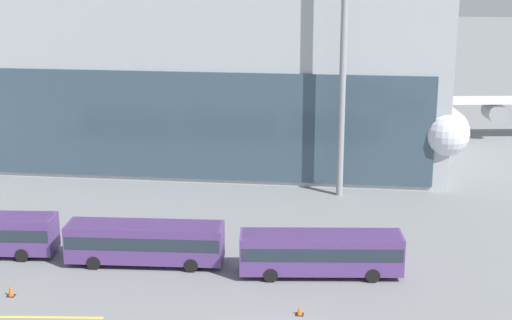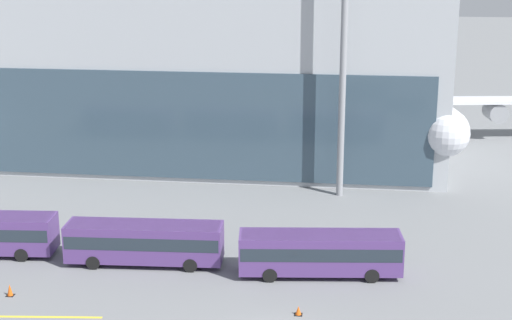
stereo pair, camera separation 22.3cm
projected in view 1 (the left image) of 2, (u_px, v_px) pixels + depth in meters
The scene contains 7 objects.
airliner_at_gate_near at pixel (0, 96), 93.50m from camera, with size 42.59×39.52×13.03m.
airliner_at_gate_far at pixel (402, 96), 91.03m from camera, with size 40.15×40.91×13.44m.
shuttle_bus_1 at pixel (145, 241), 56.18m from camera, with size 11.36×3.28×3.04m.
shuttle_bus_2 at pixel (321, 251), 54.29m from camera, with size 11.45×3.88×3.04m.
lane_stripe_3 at pixel (25, 317), 48.54m from camera, with size 9.75×0.25×0.01m, color yellow.
traffic_cone_0 at pixel (300, 311), 48.80m from camera, with size 0.50×0.50×0.58m.
traffic_cone_1 at pixel (11, 290), 51.37m from camera, with size 0.50×0.50×0.81m.
Camera 1 is at (3.98, -41.06, 22.27)m, focal length 55.00 mm.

